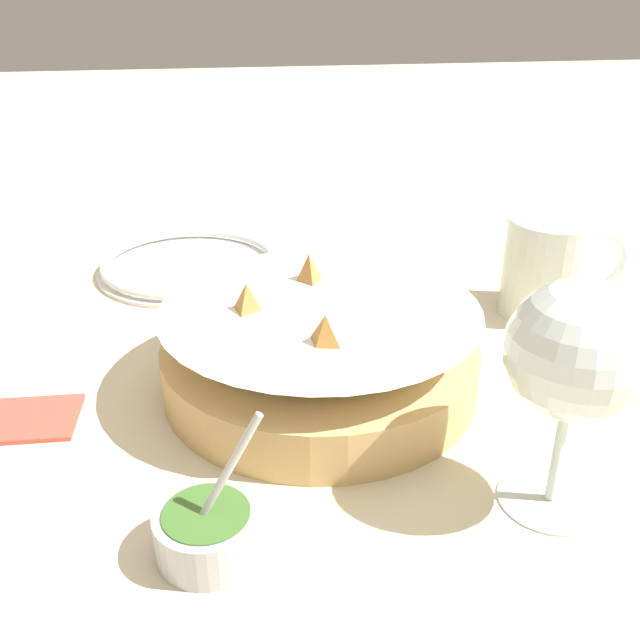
{
  "coord_description": "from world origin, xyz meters",
  "views": [
    {
      "loc": [
        -0.11,
        -0.48,
        0.32
      ],
      "look_at": [
        -0.04,
        0.03,
        0.06
      ],
      "focal_mm": 40.0,
      "sensor_mm": 36.0,
      "label": 1
    }
  ],
  "objects_px": {
    "food_basket": "(320,351)",
    "side_plate": "(189,264)",
    "sauce_cup": "(208,530)",
    "wine_glass": "(576,357)",
    "beer_mug": "(550,270)"
  },
  "relations": [
    {
      "from": "side_plate",
      "to": "wine_glass",
      "type": "bearing_deg",
      "value": -60.4
    },
    {
      "from": "food_basket",
      "to": "side_plate",
      "type": "distance_m",
      "value": 0.29
    },
    {
      "from": "wine_glass",
      "to": "side_plate",
      "type": "xyz_separation_m",
      "value": [
        -0.24,
        0.43,
        -0.1
      ]
    },
    {
      "from": "wine_glass",
      "to": "beer_mug",
      "type": "bearing_deg",
      "value": 66.88
    },
    {
      "from": "wine_glass",
      "to": "side_plate",
      "type": "height_order",
      "value": "wine_glass"
    },
    {
      "from": "food_basket",
      "to": "wine_glass",
      "type": "xyz_separation_m",
      "value": [
        0.13,
        -0.16,
        0.08
      ]
    },
    {
      "from": "wine_glass",
      "to": "beer_mug",
      "type": "relative_size",
      "value": 1.23
    },
    {
      "from": "food_basket",
      "to": "sauce_cup",
      "type": "xyz_separation_m",
      "value": [
        -0.09,
        -0.18,
        -0.02
      ]
    },
    {
      "from": "food_basket",
      "to": "beer_mug",
      "type": "relative_size",
      "value": 2.02
    },
    {
      "from": "sauce_cup",
      "to": "beer_mug",
      "type": "height_order",
      "value": "same"
    },
    {
      "from": "food_basket",
      "to": "beer_mug",
      "type": "distance_m",
      "value": 0.27
    },
    {
      "from": "wine_glass",
      "to": "beer_mug",
      "type": "distance_m",
      "value": 0.3
    },
    {
      "from": "sauce_cup",
      "to": "food_basket",
      "type": "bearing_deg",
      "value": 62.24
    },
    {
      "from": "beer_mug",
      "to": "side_plate",
      "type": "xyz_separation_m",
      "value": [
        -0.36,
        0.16,
        -0.04
      ]
    },
    {
      "from": "beer_mug",
      "to": "wine_glass",
      "type": "bearing_deg",
      "value": -113.12
    }
  ]
}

